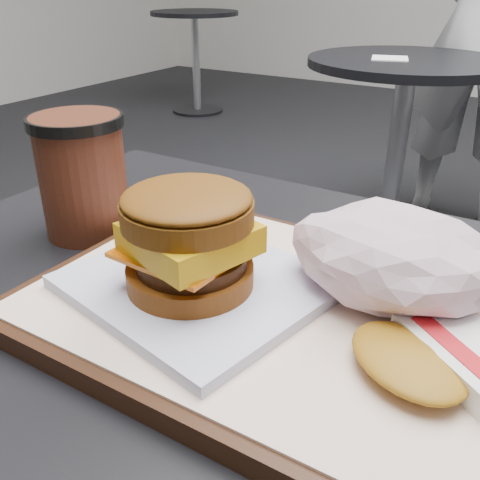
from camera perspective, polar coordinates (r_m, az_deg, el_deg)
name	(u,v)px	position (r m, az deg, el deg)	size (l,w,h in m)	color
serving_tray	(271,309)	(0.43, 3.33, -7.38)	(0.38, 0.28, 0.02)	black
breakfast_sandwich	(192,250)	(0.41, -5.17, -1.06)	(0.22, 0.20, 0.09)	white
hash_brown	(440,356)	(0.37, 20.59, -11.54)	(0.14, 0.13, 0.02)	white
crumpled_wrapper	(395,257)	(0.43, 16.22, -1.74)	(0.16, 0.13, 0.07)	silver
coffee_cup	(82,171)	(0.58, -16.49, 7.02)	(0.09, 0.09, 0.13)	#401A0F
neighbor_table	(401,115)	(2.08, 16.83, 12.61)	(0.70, 0.70, 0.75)	black
napkin	(390,58)	(2.00, 15.69, 18.16)	(0.12, 0.12, 0.00)	white
bg_table_mid	(195,37)	(4.37, -4.80, 20.73)	(0.66, 0.66, 0.75)	black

